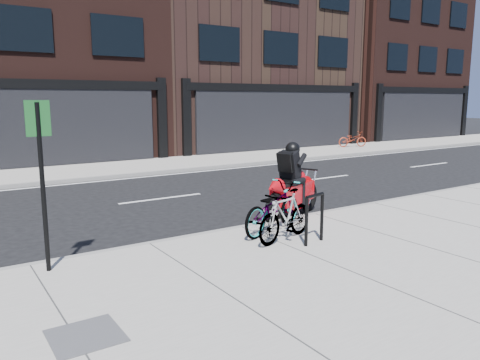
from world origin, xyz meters
TOP-DOWN VIEW (x-y plane):
  - ground at (0.00, 0.00)m, footprint 120.00×120.00m
  - sidewalk_near at (0.00, -5.00)m, footprint 60.00×6.00m
  - sidewalk_far at (0.00, 7.75)m, footprint 60.00×3.50m
  - building_mideast at (10.00, 14.50)m, footprint 12.00×10.00m
  - building_east at (22.00, 14.50)m, footprint 10.00×10.00m
  - bike_rack at (0.49, -3.60)m, footprint 0.53×0.17m
  - bicycle_front at (0.31, -2.60)m, footprint 1.93×1.21m
  - bicycle_rear at (0.17, -3.17)m, footprint 1.61×0.83m
  - motorcycle at (1.75, -1.56)m, footprint 2.24×1.17m
  - bicycle_far at (13.93, 8.08)m, footprint 1.68×1.08m
  - utility_grate at (-3.90, -4.73)m, footprint 0.75×0.75m
  - sign_post at (-3.80, -2.40)m, footprint 0.34×0.07m

SIDE VIEW (x-z plane):
  - ground at x=0.00m, z-range 0.00..0.00m
  - sidewalk_near at x=0.00m, z-range 0.00..0.13m
  - sidewalk_far at x=0.00m, z-range 0.00..0.13m
  - utility_grate at x=-3.90m, z-range 0.13..0.15m
  - bicycle_far at x=13.93m, z-range 0.13..0.97m
  - bicycle_rear at x=0.17m, z-range 0.13..1.06m
  - bicycle_front at x=0.31m, z-range 0.13..1.09m
  - bike_rack at x=0.49m, z-range 0.21..1.12m
  - motorcycle at x=1.75m, z-range -0.17..1.60m
  - sign_post at x=-3.80m, z-range 0.38..2.93m
  - building_mideast at x=10.00m, z-range 0.00..12.50m
  - building_east at x=22.00m, z-range 0.00..13.00m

